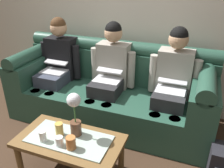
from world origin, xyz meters
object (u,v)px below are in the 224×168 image
(person_left, at_px, (58,63))
(person_right, at_px, (173,80))
(cup_near_left, at_px, (59,129))
(person_middle, at_px, (110,71))
(cup_far_center, at_px, (43,136))
(couch, at_px, (111,92))
(coffee_table, at_px, (70,144))
(flower_vase, at_px, (75,113))
(cup_far_left, at_px, (59,141))
(cup_near_right, at_px, (71,143))

(person_left, distance_m, person_right, 1.46)
(person_right, relative_size, cup_near_left, 9.71)
(person_middle, relative_size, cup_far_center, 12.36)
(person_right, bearing_deg, person_left, -179.99)
(couch, xyz_separation_m, person_middle, (0.00, -0.00, 0.29))
(coffee_table, height_order, flower_vase, flower_vase)
(person_middle, height_order, cup_near_left, person_middle)
(person_left, xyz_separation_m, flower_vase, (0.77, -0.93, -0.02))
(flower_vase, bearing_deg, cup_far_left, -109.60)
(cup_near_right, bearing_deg, cup_far_center, -179.23)
(coffee_table, height_order, cup_far_center, cup_far_center)
(person_middle, bearing_deg, person_right, 0.02)
(flower_vase, relative_size, cup_far_left, 5.07)
(cup_near_left, bearing_deg, person_middle, 84.22)
(cup_far_center, bearing_deg, person_left, 115.74)
(person_middle, bearing_deg, cup_far_center, -99.85)
(couch, height_order, person_left, person_left)
(coffee_table, xyz_separation_m, cup_near_left, (-0.10, 0.01, 0.13))
(person_right, height_order, cup_far_left, person_right)
(person_right, distance_m, cup_near_left, 1.31)
(person_middle, distance_m, cup_near_left, 1.02)
(person_left, relative_size, cup_near_right, 10.96)
(coffee_table, height_order, cup_near_left, cup_near_left)
(couch, bearing_deg, cup_far_left, -91.52)
(person_right, bearing_deg, person_middle, -179.98)
(person_left, xyz_separation_m, cup_near_left, (0.63, -1.00, -0.19))
(coffee_table, bearing_deg, person_left, 126.00)
(person_right, height_order, cup_far_center, person_right)
(person_middle, height_order, cup_near_right, person_middle)
(flower_vase, bearing_deg, cup_far_center, -141.45)
(cup_near_left, bearing_deg, flower_vase, 24.59)
(cup_near_right, bearing_deg, coffee_table, 128.25)
(cup_near_right, relative_size, cup_far_left, 1.35)
(cup_near_right, bearing_deg, person_right, 59.74)
(person_right, bearing_deg, coffee_table, -125.99)
(person_middle, distance_m, cup_far_left, 1.13)
(couch, bearing_deg, coffee_table, -90.00)
(cup_near_right, xyz_separation_m, cup_far_left, (-0.11, -0.00, -0.01))
(coffee_table, xyz_separation_m, cup_near_right, (0.08, -0.10, 0.12))
(person_left, height_order, cup_far_center, person_left)
(person_middle, relative_size, coffee_table, 1.29)
(couch, distance_m, person_middle, 0.29)
(person_right, xyz_separation_m, cup_far_left, (-0.76, -1.11, -0.21))
(cup_far_left, bearing_deg, person_right, 55.62)
(flower_vase, bearing_deg, coffee_table, -114.89)
(person_middle, bearing_deg, cup_near_left, -95.78)
(couch, distance_m, cup_near_right, 1.12)
(person_right, bearing_deg, couch, 179.66)
(cup_far_center, relative_size, cup_far_left, 1.20)
(couch, distance_m, person_left, 0.79)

